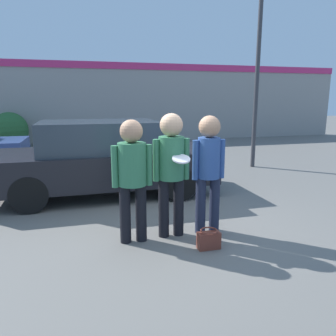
{
  "coord_description": "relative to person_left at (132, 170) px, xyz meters",
  "views": [
    {
      "loc": [
        -1.2,
        -4.46,
        1.95
      ],
      "look_at": [
        0.02,
        0.01,
        0.97
      ],
      "focal_mm": 35.0,
      "sensor_mm": 36.0,
      "label": 1
    }
  ],
  "objects": [
    {
      "name": "ground_plane",
      "position": [
        0.54,
        0.22,
        -1.01
      ],
      "size": [
        56.0,
        56.0,
        0.0
      ],
      "primitive_type": "plane",
      "color": "#66635E"
    },
    {
      "name": "storefront_building",
      "position": [
        0.54,
        11.07,
        0.79
      ],
      "size": [
        24.0,
        0.22,
        3.55
      ],
      "color": "gray",
      "rests_on": "ground"
    },
    {
      "name": "person_left",
      "position": [
        0.0,
        0.0,
        0.0
      ],
      "size": [
        0.55,
        0.38,
        1.69
      ],
      "color": "black",
      "rests_on": "ground"
    },
    {
      "name": "person_middle_with_frisbee",
      "position": [
        0.56,
        0.05,
        0.05
      ],
      "size": [
        0.52,
        0.54,
        1.76
      ],
      "color": "black",
      "rests_on": "ground"
    },
    {
      "name": "person_right",
      "position": [
        1.12,
        0.06,
        0.01
      ],
      "size": [
        0.49,
        0.32,
        1.72
      ],
      "color": "#1E2338",
      "rests_on": "ground"
    },
    {
      "name": "parked_car_near",
      "position": [
        -0.21,
        2.45,
        -0.25
      ],
      "size": [
        4.39,
        1.84,
        1.51
      ],
      "color": "black",
      "rests_on": "ground"
    },
    {
      "name": "street_lamp",
      "position": [
        4.47,
        4.18,
        2.92
      ],
      "size": [
        1.57,
        0.35,
        6.42
      ],
      "color": "#38383D",
      "rests_on": "ground"
    },
    {
      "name": "shrub",
      "position": [
        -3.34,
        10.16,
        -0.29
      ],
      "size": [
        1.43,
        1.43,
        1.43
      ],
      "color": "#285B2D",
      "rests_on": "ground"
    },
    {
      "name": "handbag",
      "position": [
        0.92,
        -0.49,
        -0.88
      ],
      "size": [
        0.3,
        0.23,
        0.26
      ],
      "color": "brown",
      "rests_on": "ground"
    }
  ]
}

